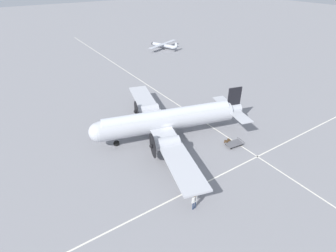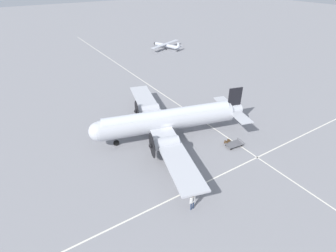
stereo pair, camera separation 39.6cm
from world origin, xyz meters
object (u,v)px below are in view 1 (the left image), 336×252
object	(u,v)px
suitcase_upright_spare	(229,141)
baggage_cart	(234,144)
light_aircraft_distant	(164,45)
suitcase_near_door	(226,142)
crew_foreground	(194,200)
airliner_main	(165,120)

from	to	relation	value
suitcase_upright_spare	baggage_cart	distance (m)	0.79
suitcase_upright_spare	light_aircraft_distant	world-z (taller)	light_aircraft_distant
suitcase_upright_spare	baggage_cart	size ratio (longest dim) A/B	0.24
suitcase_near_door	suitcase_upright_spare	distance (m)	0.50
suitcase_upright_spare	baggage_cart	bearing A→B (deg)	-173.62
suitcase_near_door	baggage_cart	xyz separation A→B (m)	(-0.74, -0.58, 0.05)
crew_foreground	suitcase_near_door	xyz separation A→B (m)	(5.56, -9.15, -0.85)
crew_foreground	light_aircraft_distant	bearing A→B (deg)	-124.25
crew_foreground	suitcase_upright_spare	world-z (taller)	crew_foreground
suitcase_near_door	baggage_cart	size ratio (longest dim) A/B	0.24
suitcase_near_door	suitcase_upright_spare	size ratio (longest dim) A/B	0.98
suitcase_near_door	crew_foreground	bearing A→B (deg)	121.30
suitcase_near_door	airliner_main	bearing A→B (deg)	44.98
airliner_main	suitcase_upright_spare	xyz separation A→B (m)	(-5.14, -5.67, -2.15)
airliner_main	baggage_cart	world-z (taller)	airliner_main
suitcase_near_door	suitcase_upright_spare	xyz separation A→B (m)	(0.04, -0.49, 0.00)
airliner_main	suitcase_near_door	xyz separation A→B (m)	(-5.18, -5.18, -2.16)
baggage_cart	suitcase_upright_spare	bearing A→B (deg)	-77.47
baggage_cart	light_aircraft_distant	size ratio (longest dim) A/B	0.20
baggage_cart	light_aircraft_distant	bearing A→B (deg)	-105.48
baggage_cart	light_aircraft_distant	world-z (taller)	light_aircraft_distant
airliner_main	light_aircraft_distant	world-z (taller)	airliner_main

